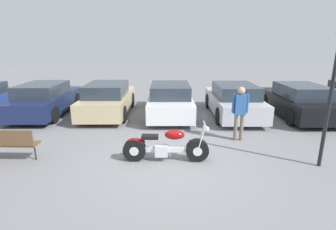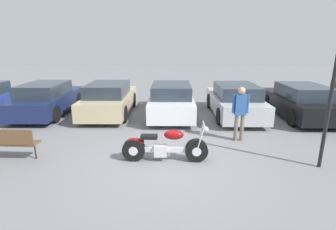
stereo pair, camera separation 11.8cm
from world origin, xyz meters
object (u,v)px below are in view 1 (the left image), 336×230
Objects in this scene: parked_car_champagne at (108,99)px; parked_car_white at (170,100)px; parked_car_black at (298,101)px; person_standing at (240,109)px; parked_car_navy at (46,100)px; park_bench at (6,142)px; parked_car_silver at (234,101)px; motorcycle at (165,147)px; lamp_post at (332,85)px.

parked_car_champagne and parked_car_white have the same top height.
person_standing reaches higher than parked_car_black.
parked_car_navy is at bearing 178.33° from parked_car_white.
parked_car_silver is at bearing 31.80° from park_bench.
motorcycle is at bearing -123.39° from parked_car_silver.
motorcycle is 5.29m from parked_car_silver.
parked_car_champagne is 1.00× the size of parked_car_white.
person_standing is at bearing 32.58° from motorcycle.
lamp_post reaches higher than motorcycle.
motorcycle is 0.53× the size of parked_car_black.
person_standing reaches higher than parked_car_champagne.
parked_car_silver is (8.10, -0.26, 0.00)m from parked_car_navy.
park_bench is at bearing -134.29° from parked_car_white.
parked_car_navy reaches higher than motorcycle.
parked_car_champagne is 4.98m from park_bench.
parked_car_silver is 8.34m from park_bench.
parked_car_navy is 8.20m from person_standing.
motorcycle is at bearing -147.42° from person_standing.
parked_car_white is at bearing 177.62° from parked_car_black.
lamp_post is 2.67m from person_standing.
person_standing is (2.37, 1.51, 0.65)m from motorcycle.
parked_car_navy is 2.71× the size of park_bench.
parked_car_champagne is (2.70, 0.04, 0.00)m from parked_car_navy.
person_standing reaches higher than park_bench.
park_bench is (-4.18, 0.02, 0.15)m from motorcycle.
motorcycle is at bearing -62.15° from parked_car_champagne.
lamp_post is at bearing -28.67° from parked_car_navy.
parked_car_white is at bearing -1.67° from parked_car_navy.
parked_car_black is at bearing -2.96° from parked_car_champagne.
parked_car_silver is at bearing 79.42° from person_standing.
parked_car_white is 2.47× the size of person_standing.
parked_car_navy is at bearing 157.29° from person_standing.
parked_car_champagne is at bearing 117.85° from motorcycle.
parked_car_black is at bearing -2.38° from parked_car_white.
person_standing is (4.85, -3.20, 0.37)m from parked_car_champagne.
parked_car_champagne is 2.71m from parked_car_white.
parked_car_black reaches higher than motorcycle.
parked_car_champagne is 2.71× the size of park_bench.
parked_car_champagne is 2.47× the size of person_standing.
parked_car_black is (2.70, -0.12, 0.00)m from parked_car_silver.
parked_car_navy is 5.40m from parked_car_white.
parked_car_white is (5.40, -0.16, 0.00)m from parked_car_navy.
parked_car_white reaches higher than motorcycle.
parked_car_silver and parked_car_black have the same top height.
park_bench is at bearing -77.73° from parked_car_navy.
lamp_post is at bearing -109.44° from parked_car_black.
parked_car_champagne is 5.83m from person_standing.
parked_car_black is (8.10, -0.42, 0.00)m from parked_car_champagne.
parked_car_champagne is at bearing 142.03° from lamp_post.
lamp_post reaches higher than parked_car_navy.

